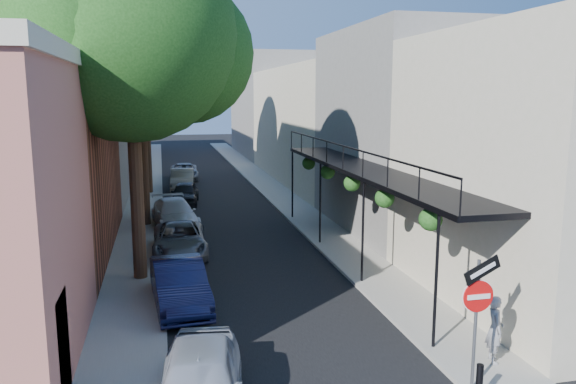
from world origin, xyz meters
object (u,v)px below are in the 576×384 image
parked_car_a (200,383)px  parked_car_c (180,240)px  parked_car_d (175,214)px  pedestrian (495,329)px  bollard (479,383)px  parked_car_e (185,193)px  parked_car_b (179,284)px  oak_mid (148,74)px  parked_car_g (184,172)px  oak_near (144,40)px  sign_post (478,301)px  oak_far (151,59)px  parked_car_f (183,179)px

parked_car_a → parked_car_c: 11.38m
parked_car_a → parked_car_d: bearing=97.7°
pedestrian → bollard: bearing=155.6°
parked_car_c → parked_car_e: (0.64, 10.38, 0.01)m
parked_car_b → pedestrian: (6.87, -5.33, 0.22)m
parked_car_b → parked_car_e: parked_car_b is taller
oak_mid → parked_car_g: (2.02, 14.42, -6.46)m
oak_near → parked_car_e: oak_near is taller
oak_near → parked_car_a: 11.43m
parked_car_e → parked_car_b: bearing=-86.8°
sign_post → pedestrian: size_ratio=1.91×
bollard → parked_car_a: (-5.42, 0.92, 0.17)m
sign_post → parked_car_e: sign_post is taller
parked_car_b → parked_car_e: size_ratio=1.14×
sign_post → parked_car_g: (-4.56, 31.68, -1.44)m
oak_mid → pedestrian: size_ratio=6.51×
bollard → parked_car_d: 17.88m
parked_car_a → parked_car_e: parked_car_a is taller
parked_car_b → oak_far: bearing=87.4°
parked_car_c → parked_car_d: size_ratio=0.98×
parked_car_a → parked_car_g: (1.02, 31.23, -0.10)m
oak_mid → parked_car_d: oak_mid is taller
bollard → oak_mid: size_ratio=0.08×
parked_car_a → parked_car_e: bearing=95.8°
oak_mid → oak_far: oak_far is taller
bollard → parked_car_e: parked_car_e is taller
oak_near → parked_car_e: size_ratio=3.13×
oak_mid → pedestrian: (7.69, -16.24, -6.15)m
parked_car_b → parked_car_g: size_ratio=0.97×
sign_post → parked_car_f: bearing=100.1°
oak_mid → pedestrian: 18.99m
parked_car_b → parked_car_f: (0.91, 20.85, -0.01)m
parked_car_g → bollard: bearing=-80.5°
oak_far → parked_car_b: size_ratio=2.87×
oak_mid → parked_car_g: oak_mid is taller
sign_post → parked_car_e: size_ratio=0.82×
parked_car_c → pedestrian: pedestrian is taller
oak_mid → parked_car_d: size_ratio=2.28×
parked_car_b → parked_car_g: bearing=82.6°
parked_car_c → parked_car_g: bearing=87.9°
parked_car_b → pedestrian: size_ratio=2.64×
sign_post → oak_far: size_ratio=0.25×
oak_far → bollard: bearing=-76.6°
parked_car_b → parked_car_c: bearing=83.2°
pedestrian → parked_car_c: bearing=47.9°
parked_car_f → parked_car_d: bearing=-90.1°
bollard → pedestrian: size_ratio=0.51×
sign_post → oak_near: bearing=125.1°
sign_post → parked_car_f: (-4.85, 27.19, -1.36)m
oak_far → parked_car_a: (0.94, -25.84, -7.56)m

